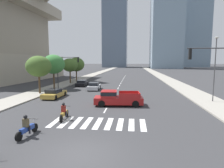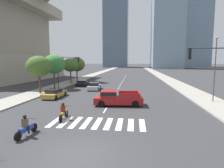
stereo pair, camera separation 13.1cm
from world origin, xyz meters
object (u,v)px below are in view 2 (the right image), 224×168
(sedan_black_1, at_px, (82,83))
(sedan_silver_2, at_px, (94,86))
(street_tree_nearest, at_px, (39,66))
(street_lamp_east, at_px, (215,65))
(street_tree_third, at_px, (70,65))
(street_tree_fourth, at_px, (77,64))
(street_tree_second, at_px, (54,64))
(motorcycle_trailing, at_px, (63,113))
(pickup_truck, at_px, (116,98))
(motorcycle_third, at_px, (26,128))
(traffic_signal_near, at_px, (220,68))
(sedan_gold_0, at_px, (54,94))

(sedan_black_1, distance_m, sedan_silver_2, 6.00)
(street_tree_nearest, bearing_deg, sedan_black_1, 70.02)
(street_lamp_east, xyz_separation_m, street_tree_third, (-23.83, 17.07, -0.43))
(sedan_silver_2, bearing_deg, sedan_black_1, 33.88)
(street_lamp_east, height_order, street_tree_fourth, street_lamp_east)
(street_tree_second, bearing_deg, street_lamp_east, -19.29)
(street_lamp_east, bearing_deg, street_tree_fourth, 137.58)
(motorcycle_trailing, relative_size, pickup_truck, 0.40)
(motorcycle_third, bearing_deg, sedan_black_1, 13.08)
(motorcycle_third, xyz_separation_m, traffic_signal_near, (13.99, 4.83, 3.84))
(pickup_truck, xyz_separation_m, street_tree_third, (-12.25, 19.87, 3.36))
(motorcycle_third, xyz_separation_m, sedan_silver_2, (0.13, 20.89, 0.02))
(motorcycle_trailing, bearing_deg, street_lamp_east, -65.03)
(motorcycle_trailing, distance_m, sedan_silver_2, 17.08)
(motorcycle_trailing, distance_m, sedan_gold_0, 10.49)
(motorcycle_third, bearing_deg, street_tree_fourth, 17.33)
(street_lamp_east, relative_size, street_tree_third, 1.39)
(motorcycle_trailing, height_order, street_lamp_east, street_lamp_east)
(motorcycle_third, distance_m, street_tree_second, 22.25)
(sedan_silver_2, distance_m, traffic_signal_near, 21.56)
(street_tree_second, relative_size, street_tree_fourth, 1.04)
(sedan_gold_0, bearing_deg, pickup_truck, -110.30)
(sedan_black_1, xyz_separation_m, street_tree_second, (-3.73, -5.02, 3.91))
(sedan_silver_2, xyz_separation_m, street_lamp_east, (16.54, -8.54, 4.00))
(sedan_gold_0, xyz_separation_m, street_tree_third, (-3.34, 16.31, 3.61))
(sedan_silver_2, xyz_separation_m, street_tree_nearest, (-7.30, -5.43, 3.64))
(sedan_black_1, xyz_separation_m, sedan_silver_2, (3.57, -4.82, 0.03))
(traffic_signal_near, bearing_deg, street_lamp_east, -109.57)
(motorcycle_third, xyz_separation_m, sedan_gold_0, (-3.83, 13.11, -0.02))
(sedan_gold_0, bearing_deg, sedan_black_1, -0.32)
(motorcycle_third, relative_size, sedan_gold_0, 0.49)
(pickup_truck, bearing_deg, street_tree_second, -46.96)
(motorcycle_trailing, bearing_deg, street_tree_third, 14.21)
(traffic_signal_near, bearing_deg, sedan_gold_0, -24.92)
(pickup_truck, relative_size, sedan_silver_2, 1.25)
(street_tree_fourth, bearing_deg, motorcycle_trailing, -74.75)
(street_tree_nearest, distance_m, street_tree_second, 5.24)
(motorcycle_trailing, bearing_deg, pickup_truck, -38.62)
(street_tree_nearest, bearing_deg, sedan_gold_0, -35.12)
(sedan_black_1, distance_m, traffic_signal_near, 27.47)
(traffic_signal_near, bearing_deg, street_tree_fourth, -54.16)
(traffic_signal_near, height_order, street_tree_nearest, traffic_signal_near)
(sedan_gold_0, relative_size, street_tree_fourth, 0.78)
(sedan_black_1, bearing_deg, traffic_signal_near, -143.35)
(motorcycle_trailing, bearing_deg, street_tree_fourth, 11.57)
(street_tree_nearest, height_order, street_tree_second, street_tree_second)
(street_tree_second, xyz_separation_m, street_tree_third, (0.00, 8.73, -0.30))
(street_tree_second, height_order, street_tree_fourth, street_tree_second)
(street_tree_fourth, bearing_deg, traffic_signal_near, -54.16)
(sedan_silver_2, distance_m, street_tree_third, 11.78)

